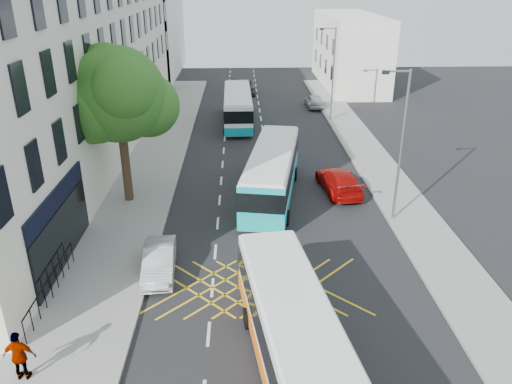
{
  "coord_description": "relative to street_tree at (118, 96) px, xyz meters",
  "views": [
    {
      "loc": [
        -1.91,
        -11.96,
        12.38
      ],
      "look_at": [
        -1.16,
        11.12,
        2.2
      ],
      "focal_mm": 35.0,
      "sensor_mm": 36.0,
      "label": 1
    }
  ],
  "objects": [
    {
      "name": "pedestrian_far",
      "position": [
        -0.61,
        -14.13,
        -5.23
      ],
      "size": [
        1.08,
        0.48,
        1.83
      ],
      "primitive_type": "imported",
      "rotation": [
        0.0,
        0.0,
        3.11
      ],
      "color": "gray",
      "rests_on": "pavement_left"
    },
    {
      "name": "terrace_main",
      "position": [
        -5.49,
        9.52,
        0.46
      ],
      "size": [
        8.3,
        45.0,
        13.5
      ],
      "color": "beige",
      "rests_on": "ground"
    },
    {
      "name": "lamp_far",
      "position": [
        14.71,
        17.03,
        -1.68
      ],
      "size": [
        1.45,
        0.15,
        8.0
      ],
      "color": "slate",
      "rests_on": "pavement_right"
    },
    {
      "name": "lamp_near",
      "position": [
        14.71,
        -2.97,
        -1.68
      ],
      "size": [
        1.45,
        0.15,
        8.0
      ],
      "color": "slate",
      "rests_on": "pavement_right"
    },
    {
      "name": "red_hatchback",
      "position": [
        12.6,
        1.09,
        -5.58
      ],
      "size": [
        2.55,
        5.1,
        1.42
      ],
      "primitive_type": "imported",
      "rotation": [
        0.0,
        0.0,
        3.26
      ],
      "color": "#A70907",
      "rests_on": "ground"
    },
    {
      "name": "terrace_far",
      "position": [
        -5.49,
        40.03,
        -1.29
      ],
      "size": [
        8.0,
        20.0,
        10.0
      ],
      "primitive_type": "cube",
      "color": "silver",
      "rests_on": "ground"
    },
    {
      "name": "street_tree",
      "position": [
        0.0,
        0.0,
        0.0
      ],
      "size": [
        6.3,
        5.7,
        8.8
      ],
      "color": "#382619",
      "rests_on": "pavement_left"
    },
    {
      "name": "bus_near",
      "position": [
        8.29,
        -14.2,
        -4.8
      ],
      "size": [
        3.71,
        10.32,
        2.84
      ],
      "rotation": [
        0.0,
        0.0,
        0.14
      ],
      "color": "silver",
      "rests_on": "ground"
    },
    {
      "name": "parked_car_silver",
      "position": [
        2.91,
        -7.75,
        -5.66
      ],
      "size": [
        1.62,
        3.94,
        1.27
      ],
      "primitive_type": "imported",
      "rotation": [
        0.0,
        0.0,
        0.07
      ],
      "color": "#ACAEB4",
      "rests_on": "ground"
    },
    {
      "name": "pavement_left",
      "position": [
        0.01,
        0.03,
        -6.22
      ],
      "size": [
        5.0,
        70.0,
        0.15
      ],
      "primitive_type": "cube",
      "color": "gray",
      "rests_on": "ground"
    },
    {
      "name": "railings",
      "position": [
        -1.19,
        -9.67,
        -5.57
      ],
      "size": [
        0.08,
        5.6,
        1.14
      ],
      "primitive_type": null,
      "color": "black",
      "rests_on": "pavement_left"
    },
    {
      "name": "bus_far",
      "position": [
        6.39,
        16.53,
        -4.79
      ],
      "size": [
        2.66,
        10.21,
        2.86
      ],
      "rotation": [
        0.0,
        0.0,
        0.02
      ],
      "color": "silver",
      "rests_on": "ground"
    },
    {
      "name": "building_right",
      "position": [
        19.51,
        33.03,
        -2.29
      ],
      "size": [
        6.0,
        18.0,
        8.0
      ],
      "primitive_type": "cube",
      "color": "silver",
      "rests_on": "ground"
    },
    {
      "name": "pavement_right",
      "position": [
        16.01,
        0.03,
        -6.22
      ],
      "size": [
        3.0,
        70.0,
        0.15
      ],
      "primitive_type": "cube",
      "color": "gray",
      "rests_on": "ground"
    },
    {
      "name": "distant_car_grey",
      "position": [
        7.12,
        28.65,
        -5.59
      ],
      "size": [
        2.38,
        5.09,
        1.41
      ],
      "primitive_type": "imported",
      "rotation": [
        0.0,
        0.0,
        0.01
      ],
      "color": "#3A3C41",
      "rests_on": "ground"
    },
    {
      "name": "bus_mid",
      "position": [
        8.43,
        0.4,
        -4.74
      ],
      "size": [
        4.17,
        10.73,
        2.94
      ],
      "rotation": [
        0.0,
        0.0,
        -0.17
      ],
      "color": "silver",
      "rests_on": "ground"
    },
    {
      "name": "distant_car_silver",
      "position": [
        14.01,
        22.03,
        -5.64
      ],
      "size": [
        1.65,
        3.89,
        1.31
      ],
      "primitive_type": "imported",
      "rotation": [
        0.0,
        0.0,
        3.17
      ],
      "color": "#A1A3A8",
      "rests_on": "ground"
    }
  ]
}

